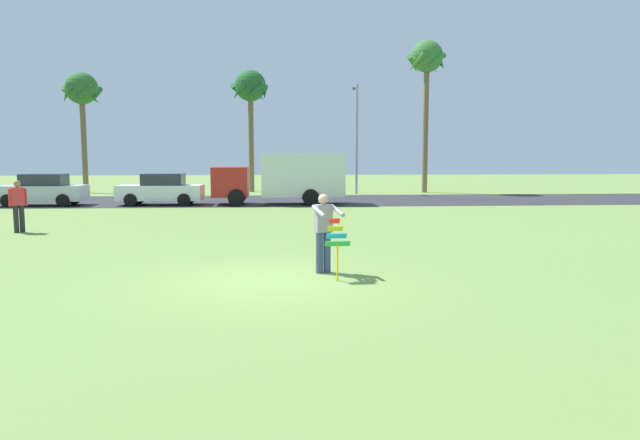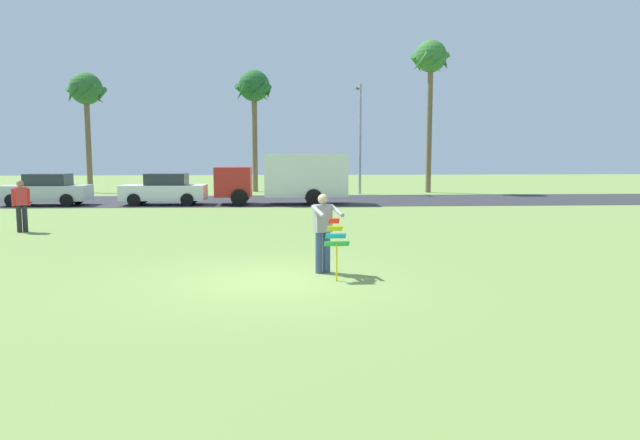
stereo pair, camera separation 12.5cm
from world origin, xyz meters
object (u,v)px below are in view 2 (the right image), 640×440
(palm_tree_left_near, at_px, (86,93))
(palm_tree_right_near, at_px, (254,91))
(kite_held, at_px, (336,239))
(parked_car_silver, at_px, (46,190))
(palm_tree_centre_far, at_px, (431,64))
(streetlight_pole, at_px, (360,132))
(person_walker_near, at_px, (21,204))
(parked_truck_red_cab, at_px, (290,177))
(person_kite_flyer, at_px, (323,230))
(parked_car_white, at_px, (165,190))

(palm_tree_left_near, distance_m, palm_tree_right_near, 10.99)
(kite_held, xyz_separation_m, parked_car_silver, (-12.98, 18.15, -0.08))
(palm_tree_right_near, xyz_separation_m, palm_tree_centre_far, (11.68, -1.56, 1.66))
(palm_tree_centre_far, bearing_deg, streetlight_pole, -166.10)
(palm_tree_right_near, bearing_deg, streetlight_pole, -21.88)
(palm_tree_right_near, bearing_deg, kite_held, -83.94)
(parked_car_silver, distance_m, palm_tree_left_near, 11.44)
(streetlight_pole, xyz_separation_m, person_walker_near, (-13.59, -17.73, -3.06))
(parked_truck_red_cab, xyz_separation_m, palm_tree_centre_far, (9.42, 8.70, 7.07))
(person_kite_flyer, distance_m, parked_truck_red_cab, 17.50)
(person_walker_near, bearing_deg, kite_held, -39.12)
(kite_held, bearing_deg, streetlight_pole, 81.48)
(palm_tree_centre_far, distance_m, person_walker_near, 27.46)
(parked_car_silver, distance_m, palm_tree_centre_far, 24.56)
(parked_car_silver, height_order, palm_tree_left_near, palm_tree_left_near)
(parked_car_silver, bearing_deg, person_kite_flyer, -53.87)
(parked_truck_red_cab, bearing_deg, kite_held, -87.62)
(parked_truck_red_cab, bearing_deg, palm_tree_left_near, 143.44)
(palm_tree_centre_far, bearing_deg, kite_held, -107.88)
(parked_car_white, relative_size, parked_truck_red_cab, 0.63)
(streetlight_pole, height_order, person_walker_near, streetlight_pole)
(kite_held, height_order, person_walker_near, person_walker_near)
(person_kite_flyer, bearing_deg, palm_tree_centre_far, 71.28)
(palm_tree_left_near, bearing_deg, parked_car_white, -54.98)
(person_kite_flyer, height_order, palm_tree_right_near, palm_tree_right_near)
(palm_tree_right_near, bearing_deg, parked_truck_red_cab, -77.57)
(person_walker_near, bearing_deg, parked_car_white, 75.58)
(person_kite_flyer, bearing_deg, parked_truck_red_cab, 91.77)
(parked_car_white, xyz_separation_m, palm_tree_centre_far, (15.78, 8.70, 7.71))
(palm_tree_right_near, distance_m, streetlight_pole, 7.92)
(streetlight_pole, bearing_deg, parked_car_white, -145.58)
(parked_car_white, relative_size, palm_tree_right_near, 0.51)
(parked_truck_red_cab, bearing_deg, parked_car_silver, 180.00)
(parked_truck_red_cab, xyz_separation_m, palm_tree_right_near, (-2.26, 10.27, 5.41))
(streetlight_pole, bearing_deg, palm_tree_centre_far, 13.90)
(parked_truck_red_cab, distance_m, streetlight_pole, 9.18)
(kite_held, distance_m, person_walker_near, 12.56)
(person_kite_flyer, height_order, parked_car_silver, person_kite_flyer)
(streetlight_pole, bearing_deg, person_kite_flyer, -99.23)
(person_kite_flyer, xyz_separation_m, person_walker_near, (-9.53, 7.26, -0.02))
(kite_held, distance_m, streetlight_pole, 26.13)
(parked_car_white, bearing_deg, kite_held, -68.59)
(kite_held, xyz_separation_m, palm_tree_centre_far, (8.66, 26.85, 7.63))
(parked_car_silver, bearing_deg, parked_truck_red_cab, -0.00)
(person_kite_flyer, distance_m, parked_car_white, 18.80)
(streetlight_pole, relative_size, person_walker_near, 4.05)
(palm_tree_right_near, height_order, palm_tree_centre_far, palm_tree_centre_far)
(parked_car_silver, relative_size, parked_truck_red_cab, 0.63)
(palm_tree_right_near, height_order, streetlight_pole, palm_tree_right_near)
(parked_truck_red_cab, bearing_deg, streetlight_pole, 58.51)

